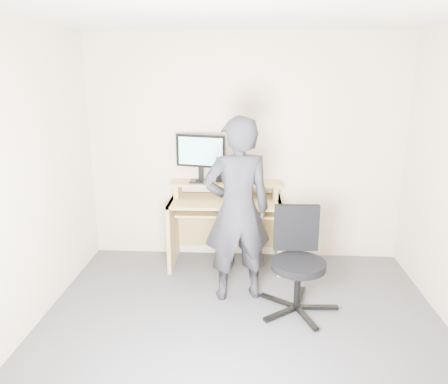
# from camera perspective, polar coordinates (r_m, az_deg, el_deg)

# --- Properties ---
(ground) EXTENTS (3.50, 3.50, 0.00)m
(ground) POSITION_cam_1_polar(r_m,az_deg,el_deg) (3.70, 2.16, -18.94)
(ground) COLOR #504F54
(ground) RESTS_ON ground
(back_wall) EXTENTS (3.50, 0.02, 2.50)m
(back_wall) POSITION_cam_1_polar(r_m,az_deg,el_deg) (4.87, 2.74, 5.59)
(back_wall) COLOR beige
(back_wall) RESTS_ON ground
(ceiling) EXTENTS (3.50, 3.50, 0.02)m
(ceiling) POSITION_cam_1_polar(r_m,az_deg,el_deg) (3.07, 2.68, 23.14)
(ceiling) COLOR white
(ceiling) RESTS_ON back_wall
(desk) EXTENTS (1.20, 0.60, 0.91)m
(desk) POSITION_cam_1_polar(r_m,az_deg,el_deg) (4.84, 0.23, -3.07)
(desk) COLOR tan
(desk) RESTS_ON ground
(monitor) EXTENTS (0.55, 0.17, 0.52)m
(monitor) POSITION_cam_1_polar(r_m,az_deg,el_deg) (4.73, -3.07, 4.97)
(monitor) COLOR black
(monitor) RESTS_ON desk
(external_drive) EXTENTS (0.09, 0.14, 0.20)m
(external_drive) POSITION_cam_1_polar(r_m,az_deg,el_deg) (4.82, -0.54, 2.59)
(external_drive) COLOR black
(external_drive) RESTS_ON desk
(travel_mug) EXTENTS (0.09, 0.09, 0.18)m
(travel_mug) POSITION_cam_1_polar(r_m,az_deg,el_deg) (4.79, 0.23, 2.37)
(travel_mug) COLOR silver
(travel_mug) RESTS_ON desk
(smartphone) EXTENTS (0.09, 0.14, 0.01)m
(smartphone) POSITION_cam_1_polar(r_m,az_deg,el_deg) (4.77, 4.11, 1.24)
(smartphone) COLOR black
(smartphone) RESTS_ON desk
(charger) EXTENTS (0.05, 0.04, 0.03)m
(charger) POSITION_cam_1_polar(r_m,az_deg,el_deg) (4.77, -3.41, 1.39)
(charger) COLOR black
(charger) RESTS_ON desk
(headphones) EXTENTS (0.16, 0.16, 0.06)m
(headphones) POSITION_cam_1_polar(r_m,az_deg,el_deg) (4.89, -1.97, 1.67)
(headphones) COLOR silver
(headphones) RESTS_ON desk
(keyboard) EXTENTS (0.49, 0.33, 0.03)m
(keyboard) POSITION_cam_1_polar(r_m,az_deg,el_deg) (4.64, 0.71, -2.36)
(keyboard) COLOR black
(keyboard) RESTS_ON desk
(mouse) EXTENTS (0.11, 0.09, 0.04)m
(mouse) POSITION_cam_1_polar(r_m,az_deg,el_deg) (4.59, 3.41, -1.22)
(mouse) COLOR black
(mouse) RESTS_ON desk
(office_chair) EXTENTS (0.70, 0.73, 0.91)m
(office_chair) POSITION_cam_1_polar(r_m,az_deg,el_deg) (3.98, 9.58, -8.32)
(office_chair) COLOR black
(office_chair) RESTS_ON ground
(person) EXTENTS (0.71, 0.55, 1.73)m
(person) POSITION_cam_1_polar(r_m,az_deg,el_deg) (3.98, 1.75, -2.43)
(person) COLOR black
(person) RESTS_ON ground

